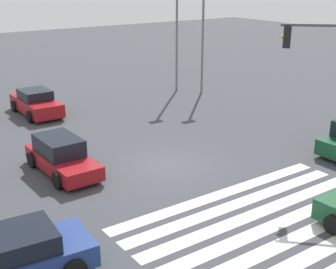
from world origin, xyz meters
name	(u,v)px	position (x,y,z in m)	size (l,w,h in m)	color
ground_plane	(168,166)	(0.00, 0.00, 0.00)	(109.56, 109.56, 0.00)	#3D3F44
crosswalk_markings	(287,231)	(0.00, -6.87, 0.00)	(10.03, 7.25, 0.01)	silver
car_0	(62,156)	(-4.12, 2.08, 0.72)	(2.02, 4.43, 1.53)	maroon
car_1	(36,103)	(-1.86, 11.23, 0.70)	(2.07, 4.50, 1.51)	maroon
car_2	(16,256)	(-8.14, -4.21, 0.70)	(4.29, 2.44, 1.44)	navy
street_light_pole_a	(177,18)	(8.72, 11.25, 5.22)	(0.80, 0.36, 8.82)	slate
street_light_pole_b	(203,24)	(9.82, 9.70, 4.86)	(0.80, 0.36, 8.13)	slate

